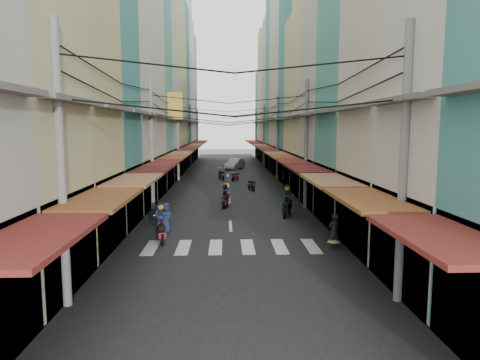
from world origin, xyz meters
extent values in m
plane|color=slate|center=(0.00, 0.00, 0.00)|extent=(160.00, 160.00, 0.00)
cube|color=black|center=(0.00, 20.00, 0.01)|extent=(10.00, 80.00, 0.02)
cube|color=gray|center=(-6.50, 20.00, 0.03)|extent=(3.00, 80.00, 0.06)
cube|color=gray|center=(6.50, 20.00, 0.03)|extent=(3.00, 80.00, 0.06)
cube|color=silver|center=(-3.50, -6.00, 0.03)|extent=(0.55, 2.40, 0.01)
cube|color=silver|center=(-2.10, -6.00, 0.03)|extent=(0.55, 2.40, 0.01)
cube|color=silver|center=(-0.70, -6.00, 0.03)|extent=(0.55, 2.40, 0.01)
cube|color=silver|center=(0.70, -6.00, 0.03)|extent=(0.55, 2.40, 0.01)
cube|color=silver|center=(2.10, -6.00, 0.03)|extent=(0.55, 2.40, 0.01)
cube|color=silver|center=(3.50, -6.00, 0.03)|extent=(0.55, 2.40, 0.01)
cube|color=maroon|center=(-4.10, -15.67, 3.00)|extent=(1.80, 4.29, 0.12)
cube|color=black|center=(-5.60, -10.98, 1.60)|extent=(1.20, 4.53, 3.20)
cube|color=brown|center=(-4.10, -10.98, 3.00)|extent=(1.80, 4.34, 0.12)
cube|color=#595651|center=(-4.75, -10.98, 6.00)|extent=(0.50, 4.24, 0.15)
cube|color=tan|center=(-8.00, -6.27, 7.90)|extent=(6.00, 4.70, 15.81)
cube|color=black|center=(-5.60, -6.27, 1.60)|extent=(1.20, 4.52, 3.20)
cube|color=olive|center=(-4.10, -6.27, 3.00)|extent=(1.80, 4.33, 0.12)
cube|color=#595651|center=(-4.75, -6.27, 6.00)|extent=(0.50, 4.23, 0.15)
cube|color=teal|center=(-8.00, -1.76, 9.62)|extent=(6.00, 4.30, 19.25)
cube|color=black|center=(-5.60, -1.76, 1.60)|extent=(1.20, 4.13, 3.20)
cube|color=#521917|center=(-4.10, -1.76, 3.00)|extent=(1.80, 3.96, 0.12)
cube|color=#595651|center=(-4.75, -1.76, 6.00)|extent=(0.50, 3.87, 0.15)
cube|color=beige|center=(-8.00, 2.96, 10.47)|extent=(6.00, 5.14, 20.93)
cube|color=black|center=(-5.60, 2.96, 1.60)|extent=(1.20, 4.94, 3.20)
cube|color=maroon|center=(-4.10, 2.96, 3.00)|extent=(1.80, 4.73, 0.12)
cube|color=#595651|center=(-4.75, 2.96, 6.00)|extent=(0.50, 4.63, 0.15)
cube|color=beige|center=(-8.00, 8.00, 8.72)|extent=(6.00, 4.95, 17.43)
cube|color=black|center=(-5.60, 8.00, 1.60)|extent=(1.20, 4.75, 3.20)
cube|color=brown|center=(-4.10, 8.00, 3.00)|extent=(1.80, 4.56, 0.12)
cube|color=#595651|center=(-4.75, 8.00, 6.00)|extent=(0.50, 4.46, 0.15)
cube|color=teal|center=(-8.00, 12.98, 8.16)|extent=(6.00, 4.99, 16.32)
cube|color=black|center=(-5.60, 12.98, 1.60)|extent=(1.20, 4.80, 3.20)
cube|color=olive|center=(-4.10, 12.98, 3.00)|extent=(1.80, 4.60, 0.12)
cube|color=#595651|center=(-4.75, 12.98, 6.00)|extent=(0.50, 4.50, 0.15)
cube|color=#B8B3A8|center=(-8.00, 17.80, 11.44)|extent=(6.00, 4.65, 22.87)
cube|color=black|center=(-5.60, 17.80, 1.60)|extent=(1.20, 4.46, 3.20)
cube|color=#521917|center=(-4.10, 17.80, 3.00)|extent=(1.80, 4.27, 0.12)
cube|color=#595651|center=(-4.75, 17.80, 6.00)|extent=(0.50, 4.18, 0.15)
cube|color=#C6BC8C|center=(-8.00, 22.57, 10.29)|extent=(6.00, 4.89, 20.58)
cube|color=black|center=(-5.60, 22.57, 1.60)|extent=(1.20, 4.70, 3.20)
cube|color=maroon|center=(-4.10, 22.57, 3.00)|extent=(1.80, 4.50, 0.12)
cube|color=#595651|center=(-4.75, 22.57, 6.00)|extent=(0.50, 4.40, 0.15)
cube|color=tan|center=(-8.00, 27.27, 9.22)|extent=(6.00, 4.52, 18.44)
cube|color=black|center=(-5.60, 27.27, 1.60)|extent=(1.20, 4.34, 3.20)
cube|color=brown|center=(-4.10, 27.27, 3.00)|extent=(1.80, 4.16, 0.12)
cube|color=#595651|center=(-4.75, 27.27, 6.00)|extent=(0.50, 4.07, 0.15)
cube|color=teal|center=(-8.00, 32.13, 10.31)|extent=(6.00, 5.20, 20.63)
cube|color=black|center=(-5.60, 32.13, 1.60)|extent=(1.20, 4.99, 3.20)
cube|color=olive|center=(-4.10, 32.13, 3.00)|extent=(1.80, 4.78, 0.12)
cube|color=#595651|center=(-4.75, 32.13, 6.00)|extent=(0.50, 4.68, 0.15)
cube|color=beige|center=(-8.00, 37.20, 11.85)|extent=(6.00, 4.94, 23.70)
cube|color=black|center=(-5.60, 37.20, 1.60)|extent=(1.20, 4.74, 3.20)
cube|color=#521917|center=(-4.10, 37.20, 3.00)|extent=(1.80, 4.55, 0.12)
cube|color=#595651|center=(-4.75, 37.20, 6.00)|extent=(0.50, 4.45, 0.15)
cube|color=beige|center=(-8.00, 42.14, 10.56)|extent=(6.00, 4.96, 21.12)
cube|color=black|center=(-5.60, 42.14, 1.60)|extent=(1.20, 4.76, 3.20)
cube|color=maroon|center=(-4.10, 42.14, 3.00)|extent=(1.80, 4.56, 0.12)
cube|color=#595651|center=(-4.75, 42.14, 6.00)|extent=(0.50, 4.46, 0.15)
cube|color=teal|center=(-8.00, 47.14, 9.95)|extent=(6.00, 5.04, 19.90)
cube|color=black|center=(-5.60, 47.14, 1.60)|extent=(1.20, 4.84, 3.20)
cube|color=brown|center=(-4.10, 47.14, 3.00)|extent=(1.80, 4.64, 0.12)
cube|color=#595651|center=(-4.75, 47.14, 6.00)|extent=(0.50, 4.54, 0.15)
cube|color=brown|center=(-4.40, 12.00, 7.00)|extent=(1.20, 0.40, 2.20)
cube|color=maroon|center=(4.10, -15.88, 3.00)|extent=(1.80, 3.90, 0.12)
cube|color=black|center=(5.60, -11.40, 1.60)|extent=(1.20, 4.54, 3.20)
cube|color=brown|center=(4.10, -11.40, 3.00)|extent=(1.80, 4.35, 0.12)
cube|color=#595651|center=(4.75, -11.40, 6.00)|extent=(0.50, 4.25, 0.15)
cube|color=black|center=(5.60, -6.55, 1.60)|extent=(1.20, 4.78, 3.20)
cube|color=olive|center=(4.10, -6.55, 3.00)|extent=(1.80, 4.58, 0.12)
cube|color=#595651|center=(4.75, -6.55, 6.00)|extent=(0.50, 4.48, 0.15)
cube|color=teal|center=(8.00, -1.55, 7.54)|extent=(6.00, 5.03, 15.08)
cube|color=black|center=(5.60, -1.55, 1.60)|extent=(1.20, 4.83, 3.20)
cube|color=#521917|center=(4.10, -1.55, 3.00)|extent=(1.80, 4.63, 0.12)
cube|color=#595651|center=(4.75, -1.55, 6.00)|extent=(0.50, 4.53, 0.15)
cube|color=#B8B3A8|center=(8.00, 3.36, 10.83)|extent=(6.00, 4.79, 21.66)
cube|color=black|center=(5.60, 3.36, 1.60)|extent=(1.20, 4.60, 3.20)
cube|color=maroon|center=(4.10, 3.36, 3.00)|extent=(1.80, 4.41, 0.12)
cube|color=#595651|center=(4.75, 3.36, 6.00)|extent=(0.50, 4.31, 0.15)
cube|color=#C6BC8C|center=(8.00, 8.02, 10.37)|extent=(6.00, 4.52, 20.74)
cube|color=black|center=(5.60, 8.02, 1.60)|extent=(1.20, 4.34, 3.20)
cube|color=brown|center=(4.10, 8.02, 3.00)|extent=(1.80, 4.16, 0.12)
cube|color=#595651|center=(4.75, 8.02, 6.00)|extent=(0.50, 4.07, 0.15)
cube|color=tan|center=(8.00, 12.34, 7.06)|extent=(6.00, 4.12, 14.13)
cube|color=black|center=(5.60, 12.34, 1.60)|extent=(1.20, 3.96, 3.20)
cube|color=olive|center=(4.10, 12.34, 3.00)|extent=(1.80, 3.79, 0.12)
cube|color=#595651|center=(4.75, 12.34, 6.00)|extent=(0.50, 3.71, 0.15)
cube|color=teal|center=(8.00, 16.61, 8.84)|extent=(6.00, 4.40, 17.68)
cube|color=black|center=(5.60, 16.61, 1.60)|extent=(1.20, 4.23, 3.20)
cube|color=#521917|center=(4.10, 16.61, 3.00)|extent=(1.80, 4.05, 0.12)
cube|color=#595651|center=(4.75, 16.61, 6.00)|extent=(0.50, 3.96, 0.15)
cube|color=beige|center=(8.00, 21.13, 11.30)|extent=(6.00, 4.64, 22.59)
cube|color=black|center=(5.60, 21.13, 1.60)|extent=(1.20, 4.45, 3.20)
cube|color=maroon|center=(4.10, 21.13, 3.00)|extent=(1.80, 4.26, 0.12)
cube|color=#595651|center=(4.75, 21.13, 6.00)|extent=(0.50, 4.17, 0.15)
cube|color=beige|center=(8.00, 25.45, 10.63)|extent=(6.00, 4.00, 21.25)
cube|color=black|center=(5.60, 25.45, 1.60)|extent=(1.20, 3.84, 3.20)
cube|color=brown|center=(4.10, 25.45, 3.00)|extent=(1.80, 3.68, 0.12)
cube|color=#595651|center=(4.75, 25.45, 6.00)|extent=(0.50, 3.60, 0.15)
cube|color=teal|center=(8.00, 29.95, 11.16)|extent=(6.00, 5.01, 22.33)
cube|color=black|center=(5.60, 29.95, 1.60)|extent=(1.20, 4.81, 3.20)
cube|color=olive|center=(4.10, 29.95, 3.00)|extent=(1.80, 4.61, 0.12)
cube|color=#595651|center=(4.75, 29.95, 6.00)|extent=(0.50, 4.51, 0.15)
cube|color=#B8B3A8|center=(8.00, 34.96, 9.86)|extent=(6.00, 5.00, 19.71)
cube|color=black|center=(5.60, 34.96, 1.60)|extent=(1.20, 4.80, 3.20)
cube|color=#521917|center=(4.10, 34.96, 3.00)|extent=(1.80, 4.60, 0.12)
cube|color=#595651|center=(4.75, 34.96, 6.00)|extent=(0.50, 4.50, 0.15)
cube|color=#C6BC8C|center=(8.00, 39.61, 8.43)|extent=(6.00, 4.32, 16.86)
cube|color=black|center=(5.60, 39.61, 1.60)|extent=(1.20, 4.15, 3.20)
cube|color=maroon|center=(4.10, 39.61, 3.00)|extent=(1.80, 3.97, 0.12)
cube|color=#595651|center=(4.75, 39.61, 6.00)|extent=(0.50, 3.89, 0.15)
cube|color=tan|center=(8.00, 43.94, 9.98)|extent=(6.00, 4.33, 19.96)
cube|color=black|center=(5.60, 43.94, 1.60)|extent=(1.20, 4.16, 3.20)
cube|color=brown|center=(4.10, 43.94, 3.00)|extent=(1.80, 3.99, 0.12)
cube|color=#595651|center=(4.75, 43.94, 6.00)|extent=(0.50, 3.90, 0.15)
cube|color=teal|center=(8.00, 48.54, 7.17)|extent=(6.00, 4.88, 14.34)
cube|color=black|center=(5.60, 48.54, 1.60)|extent=(1.20, 4.68, 3.20)
cube|color=olive|center=(4.10, 48.54, 3.00)|extent=(1.80, 4.49, 0.12)
cube|color=#595651|center=(4.75, 48.54, 6.00)|extent=(0.50, 4.39, 0.15)
cylinder|color=gray|center=(-4.90, -12.00, 4.10)|extent=(0.26, 0.26, 8.20)
cylinder|color=gray|center=(4.90, -12.00, 4.10)|extent=(0.26, 0.26, 8.20)
cylinder|color=gray|center=(-4.90, 3.00, 4.10)|extent=(0.26, 0.26, 8.20)
cylinder|color=gray|center=(4.90, 3.00, 4.10)|extent=(0.26, 0.26, 8.20)
cylinder|color=gray|center=(-4.90, 18.00, 4.10)|extent=(0.26, 0.26, 8.20)
cylinder|color=gray|center=(4.90, 18.00, 4.10)|extent=(0.26, 0.26, 8.20)
cylinder|color=gray|center=(-4.90, 33.00, 4.10)|extent=(0.26, 0.26, 8.20)
cylinder|color=gray|center=(4.90, 33.00, 4.10)|extent=(0.26, 0.26, 8.20)
cylinder|color=gray|center=(-4.90, 48.00, 4.10)|extent=(0.26, 0.26, 8.20)
cylinder|color=gray|center=(4.90, 48.00, 4.10)|extent=(0.26, 0.26, 8.20)
imported|color=#B9B8BC|center=(0.91, 29.09, 0.00)|extent=(5.11, 3.47, 1.68)
imported|color=black|center=(5.91, 1.83, 0.00)|extent=(1.64, 1.08, 1.05)
cylinder|color=black|center=(-3.20, -4.35, 0.26)|extent=(0.10, 0.52, 0.52)
cylinder|color=black|center=(-3.20, -5.65, 0.26)|extent=(0.10, 0.52, 0.52)
cube|color=maroon|center=(-3.20, -5.00, 0.42)|extent=(0.34, 1.15, 0.28)
cube|color=black|center=(-3.20, -5.25, 0.72)|extent=(0.32, 0.55, 0.18)
cube|color=maroon|center=(-3.20, -4.45, 0.65)|extent=(0.30, 0.28, 0.55)
imported|color=#1D2544|center=(-3.20, -5.00, 0.55)|extent=(0.53, 0.37, 1.33)
sphere|color=#C08516|center=(-3.20, -5.00, 1.55)|extent=(0.28, 0.28, 0.28)
cylinder|color=black|center=(3.35, 1.09, 0.27)|extent=(0.10, 0.54, 0.54)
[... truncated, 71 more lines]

